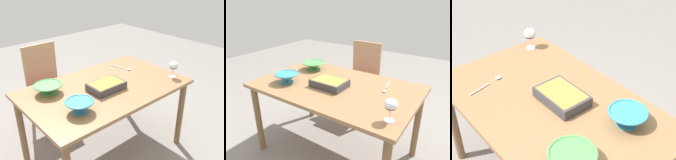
# 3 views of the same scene
# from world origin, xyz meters

# --- Properties ---
(dining_table) EXTENTS (1.40, 0.87, 0.72)m
(dining_table) POSITION_xyz_m (0.00, 0.00, 0.64)
(dining_table) COLOR olive
(dining_table) RESTS_ON ground_plane
(wine_glass) EXTENTS (0.08, 0.08, 0.15)m
(wine_glass) POSITION_xyz_m (0.60, -0.27, 0.83)
(wine_glass) COLOR white
(wine_glass) RESTS_ON dining_table
(casserole_dish) EXTENTS (0.30, 0.20, 0.06)m
(casserole_dish) POSITION_xyz_m (-0.03, -0.05, 0.76)
(casserole_dish) COLOR #38383D
(casserole_dish) RESTS_ON dining_table
(mixing_bowl) EXTENTS (0.23, 0.23, 0.08)m
(mixing_bowl) POSITION_xyz_m (-0.43, 0.21, 0.77)
(mixing_bowl) COLOR #4C994C
(mixing_bowl) RESTS_ON dining_table
(small_bowl) EXTENTS (0.21, 0.21, 0.09)m
(small_bowl) POSITION_xyz_m (-0.40, -0.19, 0.77)
(small_bowl) COLOR teal
(small_bowl) RESTS_ON dining_table
(serving_spoon) EXTENTS (0.07, 0.25, 0.01)m
(serving_spoon) POSITION_xyz_m (0.39, 0.16, 0.73)
(serving_spoon) COLOR silver
(serving_spoon) RESTS_ON dining_table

